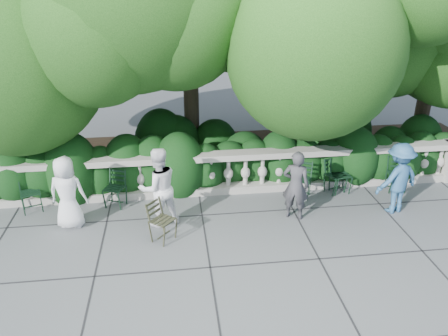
{
  "coord_description": "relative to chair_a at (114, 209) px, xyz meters",
  "views": [
    {
      "loc": [
        -1.03,
        -7.26,
        4.85
      ],
      "look_at": [
        0.0,
        1.0,
        1.0
      ],
      "focal_mm": 35.0,
      "sensor_mm": 36.0,
      "label": 1
    }
  ],
  "objects": [
    {
      "name": "chair_f",
      "position": [
        6.53,
        -0.08,
        0.0
      ],
      "size": [
        0.49,
        0.53,
        0.84
      ],
      "primitive_type": null,
      "rotation": [
        0.0,
        0.0,
        -0.11
      ],
      "color": "black",
      "rests_on": "ground"
    },
    {
      "name": "person_older_blue",
      "position": [
        6.05,
        -0.82,
        0.78
      ],
      "size": [
        1.14,
        0.84,
        1.57
      ],
      "primitive_type": "imported",
      "rotation": [
        0.0,
        0.0,
        3.42
      ],
      "color": "#2F618F",
      "rests_on": "ground"
    },
    {
      "name": "chair_d",
      "position": [
        5.15,
        0.04,
        0.0
      ],
      "size": [
        0.59,
        0.61,
        0.84
      ],
      "primitive_type": null,
      "rotation": [
        0.0,
        0.0,
        0.4
      ],
      "color": "black",
      "rests_on": "ground"
    },
    {
      "name": "chair_e",
      "position": [
        5.23,
        0.01,
        0.0
      ],
      "size": [
        0.51,
        0.54,
        0.84
      ],
      "primitive_type": null,
      "rotation": [
        0.0,
        0.0,
        0.15
      ],
      "color": "black",
      "rests_on": "ground"
    },
    {
      "name": "balustrade",
      "position": [
        2.41,
        0.5,
        0.49
      ],
      "size": [
        12.0,
        0.44,
        1.0
      ],
      "color": "#9E998E",
      "rests_on": "ground"
    },
    {
      "name": "chair_b",
      "position": [
        -1.67,
        0.02,
        0.0
      ],
      "size": [
        0.57,
        0.59,
        0.84
      ],
      "primitive_type": null,
      "rotation": [
        0.0,
        0.0,
        0.32
      ],
      "color": "black",
      "rests_on": "ground"
    },
    {
      "name": "chair_weathered",
      "position": [
        1.21,
        -1.43,
        0.0
      ],
      "size": [
        0.65,
        0.65,
        0.84
      ],
      "primitive_type": null,
      "rotation": [
        0.0,
        0.0,
        0.87
      ],
      "color": "black",
      "rests_on": "ground"
    },
    {
      "name": "person_woman_grey",
      "position": [
        3.84,
        -0.8,
        0.75
      ],
      "size": [
        0.65,
        0.56,
        1.51
      ],
      "primitive_type": "imported",
      "rotation": [
        0.0,
        0.0,
        2.71
      ],
      "color": "#3B3B3F",
      "rests_on": "ground"
    },
    {
      "name": "person_businessman",
      "position": [
        -0.76,
        -0.56,
        0.76
      ],
      "size": [
        0.82,
        0.61,
        1.53
      ],
      "primitive_type": "imported",
      "rotation": [
        0.0,
        0.0,
        2.97
      ],
      "color": "white",
      "rests_on": "ground"
    },
    {
      "name": "shrub_hedge",
      "position": [
        2.41,
        1.7,
        0.0
      ],
      "size": [
        15.0,
        2.6,
        1.7
      ],
      "primitive_type": null,
      "color": "black",
      "rests_on": "ground"
    },
    {
      "name": "chair_a",
      "position": [
        0.0,
        0.0,
        0.0
      ],
      "size": [
        0.59,
        0.61,
        0.84
      ],
      "primitive_type": null,
      "rotation": [
        0.0,
        0.0,
        -0.38
      ],
      "color": "black",
      "rests_on": "ground"
    },
    {
      "name": "tree_canopy",
      "position": [
        3.1,
        1.89,
        3.96
      ],
      "size": [
        15.04,
        6.52,
        6.78
      ],
      "color": "#3F3023",
      "rests_on": "ground"
    },
    {
      "name": "ground",
      "position": [
        2.41,
        -1.3,
        0.0
      ],
      "size": [
        90.0,
        90.0,
        0.0
      ],
      "primitive_type": "plane",
      "color": "#54575C",
      "rests_on": "ground"
    },
    {
      "name": "person_casual_man",
      "position": [
        1.04,
        -0.71,
        0.84
      ],
      "size": [
        0.98,
        0.87,
        1.68
      ],
      "primitive_type": "imported",
      "rotation": [
        0.0,
        0.0,
        3.48
      ],
      "color": "white",
      "rests_on": "ground"
    },
    {
      "name": "chair_c",
      "position": [
        4.19,
        -0.08,
        0.0
      ],
      "size": [
        0.6,
        0.62,
        0.84
      ],
      "primitive_type": null,
      "rotation": [
        0.0,
        0.0,
        -0.43
      ],
      "color": "black",
      "rests_on": "ground"
    }
  ]
}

